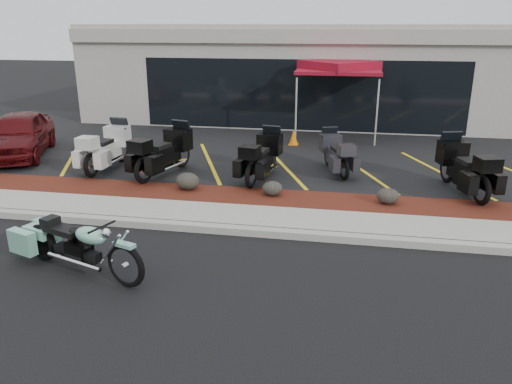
% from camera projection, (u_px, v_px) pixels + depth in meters
% --- Properties ---
extents(ground, '(90.00, 90.00, 0.00)m').
position_uv_depth(ground, '(245.00, 254.00, 9.26)').
color(ground, black).
rests_on(ground, ground).
extents(curb, '(24.00, 0.25, 0.15)m').
position_uv_depth(curb, '(253.00, 231.00, 10.07)').
color(curb, gray).
rests_on(curb, ground).
extents(sidewalk, '(24.00, 1.20, 0.15)m').
position_uv_depth(sidewalk, '(259.00, 218.00, 10.72)').
color(sidewalk, gray).
rests_on(sidewalk, ground).
extents(mulch_bed, '(24.00, 1.20, 0.16)m').
position_uv_depth(mulch_bed, '(268.00, 200.00, 11.84)').
color(mulch_bed, '#3A130D').
rests_on(mulch_bed, ground).
extents(upper_lot, '(26.00, 9.60, 0.15)m').
position_uv_depth(upper_lot, '(293.00, 147.00, 16.87)').
color(upper_lot, black).
rests_on(upper_lot, ground).
extents(dealership_building, '(18.00, 8.16, 4.00)m').
position_uv_depth(dealership_building, '(309.00, 72.00, 22.09)').
color(dealership_building, gray).
rests_on(dealership_building, ground).
extents(boulder_left, '(0.59, 0.49, 0.42)m').
position_uv_depth(boulder_left, '(188.00, 181.00, 12.27)').
color(boulder_left, black).
rests_on(boulder_left, mulch_bed).
extents(boulder_mid, '(0.49, 0.41, 0.35)m').
position_uv_depth(boulder_mid, '(272.00, 188.00, 11.85)').
color(boulder_mid, black).
rests_on(boulder_mid, mulch_bed).
extents(boulder_right, '(0.51, 0.43, 0.36)m').
position_uv_depth(boulder_right, '(388.00, 196.00, 11.31)').
color(boulder_right, black).
rests_on(boulder_right, mulch_bed).
extents(hero_cruiser, '(2.93, 1.62, 1.00)m').
position_uv_depth(hero_cruiser, '(125.00, 259.00, 7.94)').
color(hero_cruiser, '#78BCA1').
rests_on(hero_cruiser, ground).
extents(touring_white, '(0.99, 2.32, 1.32)m').
position_uv_depth(touring_white, '(120.00, 140.00, 14.62)').
color(touring_white, silver).
rests_on(touring_white, upper_lot).
extents(touring_black_front, '(1.52, 2.50, 1.36)m').
position_uv_depth(touring_black_front, '(181.00, 144.00, 14.05)').
color(touring_black_front, black).
rests_on(touring_black_front, upper_lot).
extents(touring_black_mid, '(1.20, 2.32, 1.28)m').
position_uv_depth(touring_black_mid, '(271.00, 148.00, 13.70)').
color(touring_black_mid, black).
rests_on(touring_black_mid, upper_lot).
extents(touring_grey, '(1.36, 2.10, 1.14)m').
position_uv_depth(touring_grey, '(329.00, 146.00, 14.23)').
color(touring_grey, '#2B2B30').
rests_on(touring_grey, upper_lot).
extents(touring_black_rear, '(1.48, 2.47, 1.35)m').
position_uv_depth(touring_black_rear, '(449.00, 157.00, 12.68)').
color(touring_black_rear, black).
rests_on(touring_black_rear, upper_lot).
extents(parked_car, '(2.88, 4.24, 1.34)m').
position_uv_depth(parked_car, '(19.00, 134.00, 15.27)').
color(parked_car, '#480A0D').
rests_on(parked_car, upper_lot).
extents(traffic_cone, '(0.32, 0.32, 0.51)m').
position_uv_depth(traffic_cone, '(294.00, 137.00, 16.81)').
color(traffic_cone, '#D66707').
rests_on(traffic_cone, upper_lot).
extents(popup_canopy, '(3.23, 3.23, 2.67)m').
position_uv_depth(popup_canopy, '(339.00, 68.00, 17.45)').
color(popup_canopy, silver).
rests_on(popup_canopy, upper_lot).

